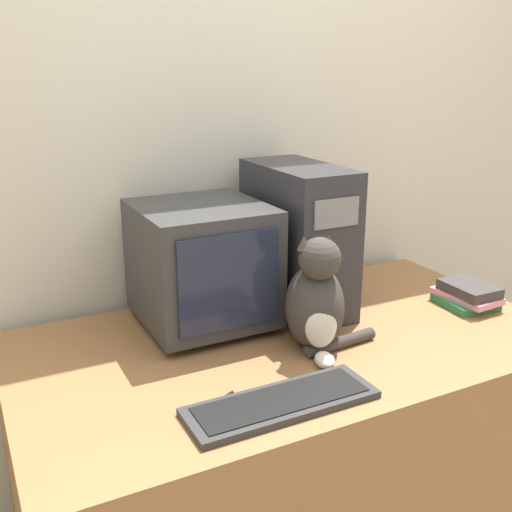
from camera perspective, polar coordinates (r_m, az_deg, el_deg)
wall_back at (r=2.05m, az=-3.48°, el=9.71°), size 7.00×0.05×2.50m
desk at (r=1.96m, az=3.24°, el=-18.13°), size 1.58×0.87×0.78m
crt_monitor at (r=1.79m, az=-5.14°, el=-0.78°), size 0.37×0.39×0.37m
computer_tower at (r=1.90m, az=3.98°, el=1.70°), size 0.21×0.42×0.47m
keyboard at (r=1.43m, az=2.43°, el=-13.77°), size 0.46×0.15×0.02m
cat at (r=1.65m, az=5.78°, el=-4.43°), size 0.29×0.28×0.34m
book_stack at (r=2.08m, az=19.46°, el=-3.54°), size 0.17×0.21×0.08m
pen at (r=1.43m, az=-4.27°, el=-14.07°), size 0.14×0.07×0.01m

